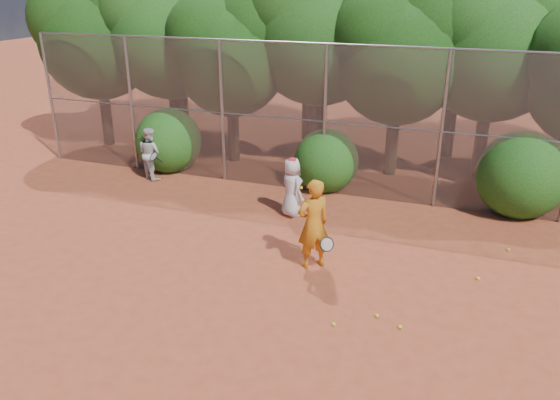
% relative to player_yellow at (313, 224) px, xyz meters
% --- Properties ---
extents(ground, '(80.00, 80.00, 0.00)m').
position_rel_player_yellow_xyz_m(ground, '(0.06, -1.87, -0.95)').
color(ground, '#983C22').
rests_on(ground, ground).
extents(fence_back, '(20.05, 0.09, 4.03)m').
position_rel_player_yellow_xyz_m(fence_back, '(-0.06, 4.13, 1.10)').
color(fence_back, gray).
rests_on(fence_back, ground).
extents(tree_0, '(4.38, 3.81, 6.00)m').
position_rel_player_yellow_xyz_m(tree_0, '(-9.38, 6.17, 2.98)').
color(tree_0, black).
rests_on(tree_0, ground).
extents(tree_1, '(4.64, 4.03, 6.35)m').
position_rel_player_yellow_xyz_m(tree_1, '(-6.88, 6.67, 3.21)').
color(tree_1, black).
rests_on(tree_1, ground).
extents(tree_2, '(3.99, 3.47, 5.47)m').
position_rel_player_yellow_xyz_m(tree_2, '(-4.39, 5.97, 2.63)').
color(tree_2, black).
rests_on(tree_2, ground).
extents(tree_3, '(4.89, 4.26, 6.70)m').
position_rel_player_yellow_xyz_m(tree_3, '(-1.88, 6.98, 3.45)').
color(tree_3, black).
rests_on(tree_3, ground).
extents(tree_4, '(4.19, 3.64, 5.73)m').
position_rel_player_yellow_xyz_m(tree_4, '(0.61, 6.37, 2.81)').
color(tree_4, black).
rests_on(tree_4, ground).
extents(tree_5, '(4.51, 3.92, 6.17)m').
position_rel_player_yellow_xyz_m(tree_5, '(3.12, 7.17, 3.10)').
color(tree_5, black).
rests_on(tree_5, ground).
extents(tree_9, '(4.83, 4.20, 6.62)m').
position_rel_player_yellow_xyz_m(tree_9, '(-7.88, 8.97, 3.39)').
color(tree_9, black).
rests_on(tree_9, ground).
extents(tree_10, '(5.15, 4.48, 7.06)m').
position_rel_player_yellow_xyz_m(tree_10, '(-2.87, 9.18, 3.68)').
color(tree_10, black).
rests_on(tree_10, ground).
extents(tree_11, '(4.64, 4.03, 6.35)m').
position_rel_player_yellow_xyz_m(tree_11, '(2.12, 8.77, 3.21)').
color(tree_11, black).
rests_on(tree_11, ground).
extents(bush_0, '(2.00, 2.00, 2.00)m').
position_rel_player_yellow_xyz_m(bush_0, '(-5.94, 4.43, 0.05)').
color(bush_0, '#1A4E13').
rests_on(bush_0, ground).
extents(bush_1, '(1.80, 1.80, 1.80)m').
position_rel_player_yellow_xyz_m(bush_1, '(-0.94, 4.43, -0.05)').
color(bush_1, '#1A4E13').
rests_on(bush_1, ground).
extents(bush_2, '(2.20, 2.20, 2.20)m').
position_rel_player_yellow_xyz_m(bush_2, '(4.06, 4.43, 0.15)').
color(bush_2, '#1A4E13').
rests_on(bush_2, ground).
extents(player_yellow, '(0.92, 0.81, 1.90)m').
position_rel_player_yellow_xyz_m(player_yellow, '(0.00, 0.00, 0.00)').
color(player_yellow, '#C57517').
rests_on(player_yellow, ground).
extents(player_teen, '(0.87, 0.82, 1.52)m').
position_rel_player_yellow_xyz_m(player_teen, '(-1.23, 2.32, -0.20)').
color(player_teen, silver).
rests_on(player_teen, ground).
extents(player_white, '(0.95, 0.89, 1.55)m').
position_rel_player_yellow_xyz_m(player_white, '(-6.02, 3.50, -0.18)').
color(player_white, silver).
rests_on(player_white, ground).
extents(ball_0, '(0.07, 0.07, 0.07)m').
position_rel_player_yellow_xyz_m(ball_0, '(1.60, -1.40, -0.92)').
color(ball_0, yellow).
rests_on(ball_0, ground).
extents(ball_1, '(0.07, 0.07, 0.07)m').
position_rel_player_yellow_xyz_m(ball_1, '(3.26, 0.55, -0.92)').
color(ball_1, yellow).
rests_on(ball_1, ground).
extents(ball_2, '(0.07, 0.07, 0.07)m').
position_rel_player_yellow_xyz_m(ball_2, '(2.04, -1.60, -0.92)').
color(ball_2, yellow).
rests_on(ball_2, ground).
extents(ball_4, '(0.07, 0.07, 0.07)m').
position_rel_player_yellow_xyz_m(ball_4, '(0.95, -1.91, -0.92)').
color(ball_4, yellow).
rests_on(ball_4, ground).
extents(ball_5, '(0.07, 0.07, 0.07)m').
position_rel_player_yellow_xyz_m(ball_5, '(3.85, 2.08, -0.92)').
color(ball_5, yellow).
rests_on(ball_5, ground).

